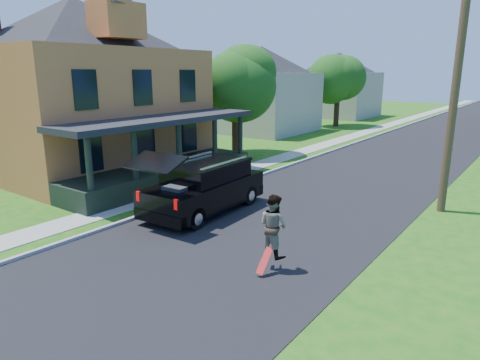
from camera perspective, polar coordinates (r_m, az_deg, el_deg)
The scene contains 14 objects.
ground at distance 11.78m, azimuth -8.08°, elevation -11.64°, with size 140.00×140.00×0.00m, color #1A5A12.
street at distance 28.94m, azimuth 20.82°, elevation 3.15°, with size 8.00×120.00×0.02m, color black.
curb at distance 30.25m, azimuth 13.44°, elevation 4.15°, with size 0.15×120.00×0.12m, color gray.
sidewalk at distance 30.88m, azimuth 10.80°, elevation 4.49°, with size 1.30×120.00×0.03m, color #9C9D95.
front_walk at distance 22.31m, azimuth -14.78°, elevation 0.53°, with size 6.50×1.20×0.03m, color #9C9D95.
main_house at distance 24.39m, azimuth -20.57°, elevation 12.94°, with size 15.56×15.56×10.10m.
neighbor_house_mid at distance 37.86m, azimuth 2.79°, elevation 12.86°, with size 12.78×12.78×8.30m.
neighbor_house_far at distance 51.93m, azimuth 12.91°, elevation 12.92°, with size 12.78×12.78×8.30m.
black_suv at distance 15.90m, azimuth -4.80°, elevation -0.90°, with size 2.35×5.55×2.55m.
skateboarder at distance 11.24m, azimuth 4.47°, elevation -6.06°, with size 0.92×0.78×1.68m.
skateboard at distance 11.20m, azimuth 3.30°, elevation -10.81°, with size 0.23×0.51×0.64m.
tree_left_mid at distance 26.43m, azimuth -0.55°, elevation 13.95°, with size 5.52×5.71×7.38m.
tree_left_far at distance 42.25m, azimuth 12.99°, elevation 13.91°, with size 5.54×5.31×7.71m.
utility_pole_near at distance 17.17m, azimuth 26.91°, elevation 11.90°, with size 1.76×0.45×9.40m.
Camera 1 is at (7.54, -7.47, 5.13)m, focal length 32.00 mm.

